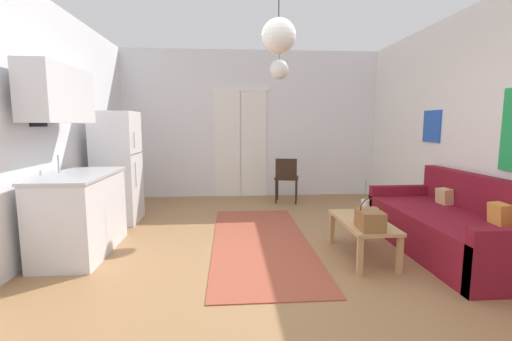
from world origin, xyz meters
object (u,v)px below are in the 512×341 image
Objects in this scene: accent_chair at (286,177)px; pendant_lamp_near at (279,36)px; couch at (454,228)px; refrigerator at (117,167)px; pendant_lamp_far at (279,70)px; coffee_table at (362,225)px; bamboo_vase at (365,207)px; handbag at (370,219)px.

accent_chair is 3.96m from pendant_lamp_near.
refrigerator reaches higher than couch.
couch is 3.18m from pendant_lamp_far.
coffee_table is 1.11× the size of pendant_lamp_near.
coffee_table is 0.62× the size of refrigerator.
pendant_lamp_far is at bearing 109.74° from coffee_table.
bamboo_vase reaches higher than handbag.
handbag is 0.42× the size of accent_chair.
accent_chair is (-0.40, 2.67, 0.13)m from coffee_table.
couch is at bearing 2.34° from coffee_table.
handbag is at bearing 29.61° from pendant_lamp_near.
refrigerator is at bearing 155.97° from bamboo_vase.
coffee_table is at bearing -177.66° from couch.
bamboo_vase is (0.11, 0.21, 0.14)m from coffee_table.
pendant_lamp_far reaches higher than bamboo_vase.
pendant_lamp_far is (-1.73, 1.80, 1.97)m from couch.
coffee_table is at bearing -116.59° from bamboo_vase.
handbag is at bearing -99.65° from coffee_table.
pendant_lamp_near reaches higher than handbag.
pendant_lamp_far is (2.39, 0.23, 1.44)m from refrigerator.
handbag is (-1.12, -0.36, 0.23)m from couch.
accent_chair is (-0.50, 2.46, -0.01)m from bamboo_vase.
bamboo_vase is 0.53× the size of pendant_lamp_far.
refrigerator is (-3.00, 1.94, 0.30)m from handbag.
handbag is at bearing -74.32° from pendant_lamp_far.
couch is 2.13× the size of coffee_table.
refrigerator is at bearing 34.06° from accent_chair.
bamboo_vase is 0.44× the size of pendant_lamp_near.
refrigerator is at bearing 128.56° from pendant_lamp_near.
coffee_table is 3.48m from refrigerator.
bamboo_vase is 2.25m from pendant_lamp_near.
handbag is (-0.05, -0.32, 0.15)m from coffee_table.
handbag is 0.21× the size of refrigerator.
accent_chair is (-0.34, 3.00, -0.02)m from handbag.
pendant_lamp_far reaches higher than handbag.
coffee_table is at bearing 40.16° from pendant_lamp_near.
couch is 1.00m from bamboo_vase.
couch is 2.59× the size of accent_chair.
couch is at bearing -10.10° from bamboo_vase.
couch is at bearing -20.98° from refrigerator.
accent_chair reaches higher than bamboo_vase.
pendant_lamp_far is (0.39, 2.73, 0.17)m from pendant_lamp_near.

